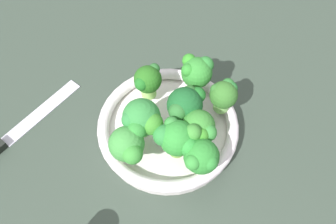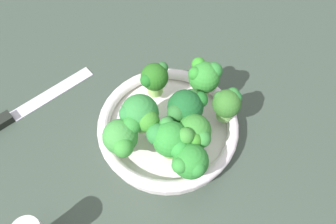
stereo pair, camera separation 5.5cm
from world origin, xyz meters
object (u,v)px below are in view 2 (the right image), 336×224
object	(u,v)px
broccoli_floret_2	(140,115)
broccoli_floret_7	(189,161)
broccoli_floret_3	(122,136)
broccoli_floret_5	(154,78)
broccoli_floret_1	(204,76)
broccoli_floret_8	(227,103)
broccoli_floret_0	(186,107)
bowl	(168,127)
broccoli_floret_4	(170,138)
broccoli_floret_6	(195,133)
knife	(12,116)

from	to	relation	value
broccoli_floret_2	broccoli_floret_7	size ratio (longest dim) A/B	1.18
broccoli_floret_3	broccoli_floret_7	bearing A→B (deg)	-65.58
broccoli_floret_2	broccoli_floret_5	size ratio (longest dim) A/B	1.18
broccoli_floret_1	broccoli_floret_7	world-z (taller)	broccoli_floret_1
broccoli_floret_8	broccoli_floret_0	bearing A→B (deg)	146.10
bowl	broccoli_floret_4	distance (cm)	8.46
broccoli_floret_1	broccoli_floret_4	bearing A→B (deg)	-159.91
broccoli_floret_5	broccoli_floret_7	bearing A→B (deg)	-113.86
broccoli_floret_5	broccoli_floret_8	xyz separation A→B (cm)	(5.38, -12.02, -0.21)
broccoli_floret_1	broccoli_floret_6	size ratio (longest dim) A/B	1.07
broccoli_floret_0	broccoli_floret_7	world-z (taller)	broccoli_floret_0
broccoli_floret_0	broccoli_floret_6	distance (cm)	4.80
broccoli_floret_2	broccoli_floret_5	world-z (taller)	broccoli_floret_2
bowl	broccoli_floret_0	distance (cm)	6.76
broccoli_floret_8	knife	distance (cm)	39.33
bowl	broccoli_floret_7	distance (cm)	11.29
broccoli_floret_4	broccoli_floret_7	size ratio (longest dim) A/B	1.10
broccoli_floret_1	broccoli_floret_8	world-z (taller)	broccoli_floret_1
broccoli_floret_5	broccoli_floret_8	size ratio (longest dim) A/B	1.06
broccoli_floret_4	broccoli_floret_8	world-z (taller)	broccoli_floret_4
broccoli_floret_4	knife	bearing A→B (deg)	119.99
broccoli_floret_3	knife	size ratio (longest dim) A/B	0.25
broccoli_floret_2	broccoli_floret_8	world-z (taller)	broccoli_floret_2
bowl	broccoli_floret_8	distance (cm)	11.31
broccoli_floret_2	broccoli_floret_3	size ratio (longest dim) A/B	1.16
knife	broccoli_floret_4	bearing A→B (deg)	-60.01
broccoli_floret_1	broccoli_floret_7	distance (cm)	15.83
knife	broccoli_floret_7	bearing A→B (deg)	-64.27
broccoli_floret_2	broccoli_floret_5	bearing A→B (deg)	32.39
bowl	broccoli_floret_8	xyz separation A→B (cm)	(7.99, -5.79, 5.54)
broccoli_floret_1	broccoli_floret_3	xyz separation A→B (cm)	(-17.45, 0.83, -0.45)
broccoli_floret_0	broccoli_floret_5	world-z (taller)	broccoli_floret_0
broccoli_floret_4	broccoli_floret_6	size ratio (longest dim) A/B	1.10
broccoli_floret_3	knife	distance (cm)	24.40
broccoli_floret_3	broccoli_floret_4	xyz separation A→B (cm)	(4.85, -5.44, 0.47)
bowl	broccoli_floret_0	xyz separation A→B (cm)	(2.17, -1.88, 6.13)
broccoli_floret_2	broccoli_floret_5	distance (cm)	8.24
broccoli_floret_2	broccoli_floret_7	bearing A→B (deg)	-88.53
broccoli_floret_1	broccoli_floret_6	world-z (taller)	broccoli_floret_1
broccoli_floret_4	bowl	bearing A→B (deg)	49.06
broccoli_floret_0	broccoli_floret_7	xyz separation A→B (cm)	(-6.20, -6.93, -0.32)
broccoli_floret_7	broccoli_floret_8	world-z (taller)	broccoli_floret_7
broccoli_floret_2	broccoli_floret_4	size ratio (longest dim) A/B	1.08
broccoli_floret_0	broccoli_floret_5	bearing A→B (deg)	86.86
broccoli_floret_5	broccoli_floret_0	bearing A→B (deg)	-93.14
broccoli_floret_7	broccoli_floret_6	bearing A→B (deg)	33.57
broccoli_floret_8	knife	size ratio (longest dim) A/B	0.23
broccoli_floret_1	broccoli_floret_3	world-z (taller)	broccoli_floret_1
broccoli_floret_8	broccoli_floret_4	bearing A→B (deg)	172.67
bowl	broccoli_floret_4	xyz separation A→B (cm)	(-3.71, -4.28, 6.29)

